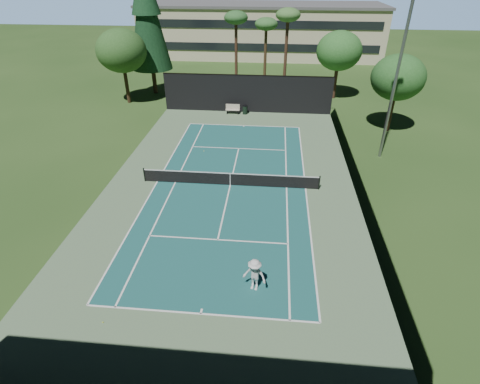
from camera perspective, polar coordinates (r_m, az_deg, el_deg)
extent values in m
plane|color=#28481B|center=(27.47, -1.49, 1.04)|extent=(160.00, 160.00, 0.00)
cube|color=#597753|center=(27.46, -1.49, 1.05)|extent=(18.00, 32.00, 0.01)
cube|color=#1A5553|center=(27.46, -1.49, 1.06)|extent=(10.97, 23.77, 0.01)
cube|color=white|center=(18.34, -6.00, -17.97)|extent=(10.97, 0.10, 0.01)
cube|color=white|center=(38.13, 0.60, 10.10)|extent=(10.97, 0.10, 0.01)
cube|color=white|center=(22.22, -3.41, -7.26)|extent=(8.23, 0.10, 0.01)
cube|color=white|center=(33.10, -0.21, 6.66)|extent=(8.23, 0.10, 0.01)
cube|color=white|center=(28.56, -12.49, 1.57)|extent=(0.10, 23.77, 0.01)
cube|color=white|center=(27.42, 9.97, 0.52)|extent=(0.10, 23.77, 0.01)
cube|color=white|center=(28.19, -9.83, 1.45)|extent=(0.10, 23.77, 0.01)
cube|color=white|center=(27.33, 7.11, 0.66)|extent=(0.10, 23.77, 0.01)
cube|color=white|center=(27.46, -1.49, 1.07)|extent=(0.10, 12.80, 0.01)
cube|color=white|center=(18.43, -5.91, -17.62)|extent=(0.10, 0.30, 0.01)
cube|color=white|center=(37.99, 0.58, 10.02)|extent=(0.10, 0.30, 0.01)
cylinder|color=black|center=(28.60, -14.37, 2.56)|extent=(0.10, 0.10, 1.10)
cylinder|color=black|center=(27.26, 11.98, 1.38)|extent=(0.10, 0.10, 1.10)
cube|color=black|center=(27.22, -1.51, 1.95)|extent=(12.80, 0.02, 0.92)
cube|color=white|center=(26.98, -1.52, 2.84)|extent=(12.80, 0.04, 0.07)
cube|color=white|center=(27.22, -1.51, 1.95)|extent=(0.05, 0.03, 0.92)
cube|color=black|center=(41.37, 1.11, 14.72)|extent=(18.00, 0.04, 4.00)
cube|color=black|center=(14.37, -9.77, -25.15)|extent=(18.00, 0.04, 4.00)
cube|color=black|center=(27.04, 17.79, 3.75)|extent=(0.04, 32.00, 4.00)
cube|color=black|center=(28.92, -19.63, 5.24)|extent=(0.04, 32.00, 4.00)
cube|color=black|center=(40.84, 1.14, 17.41)|extent=(18.00, 0.06, 0.06)
imported|color=silver|center=(18.70, 2.22, -12.52)|extent=(1.34, 1.00, 1.84)
sphere|color=#C4D02F|center=(18.97, -20.17, -18.13)|extent=(0.07, 0.07, 0.07)
sphere|color=#C3D22F|center=(28.97, -3.30, 2.81)|extent=(0.07, 0.07, 0.07)
sphere|color=#C9D430|center=(28.54, 3.51, 2.31)|extent=(0.06, 0.06, 0.06)
sphere|color=yellow|center=(32.71, -5.53, 6.22)|extent=(0.07, 0.07, 0.07)
cube|color=#C1B6A0|center=(41.24, -1.14, 12.41)|extent=(1.50, 0.45, 0.05)
cube|color=beige|center=(41.33, -1.11, 12.89)|extent=(1.50, 0.06, 0.55)
cube|color=black|center=(41.38, -1.98, 12.11)|extent=(0.06, 0.40, 0.42)
cube|color=black|center=(41.26, -0.29, 12.07)|extent=(0.06, 0.40, 0.42)
cylinder|color=black|center=(41.23, 0.77, 12.40)|extent=(0.52, 0.52, 0.90)
cylinder|color=black|center=(41.07, 0.78, 13.02)|extent=(0.56, 0.56, 0.05)
cylinder|color=#3F2C1B|center=(49.40, -12.95, 16.51)|extent=(0.50, 0.50, 3.60)
cone|color=black|center=(48.14, -14.05, 24.79)|extent=(4.80, 4.80, 12.00)
cylinder|color=#482D1E|center=(48.72, -0.59, 20.05)|extent=(0.36, 0.36, 8.55)
ellipsoid|color=#295928|center=(48.06, -0.62, 25.05)|extent=(2.80, 2.80, 1.54)
cylinder|color=#47321E|center=(50.54, 3.86, 19.88)|extent=(0.36, 0.36, 7.65)
ellipsoid|color=#2E5F2A|center=(49.92, 4.03, 24.19)|extent=(2.80, 2.80, 1.54)
cylinder|color=#492E1F|center=(47.46, 6.96, 19.81)|extent=(0.36, 0.36, 9.00)
ellipsoid|color=#3C6B30|center=(46.78, 7.34, 25.21)|extent=(2.80, 2.80, 1.54)
cylinder|color=#43281C|center=(47.63, 14.26, 15.76)|extent=(0.40, 0.40, 3.52)
ellipsoid|color=#296226|center=(46.83, 14.88, 20.08)|extent=(5.12, 5.12, 4.35)
cylinder|color=#472D1E|center=(39.16, 21.90, 10.98)|extent=(0.40, 0.40, 3.30)
ellipsoid|color=#265A23|center=(38.22, 22.95, 15.79)|extent=(4.80, 4.80, 4.08)
cylinder|color=#402D1B|center=(46.41, -16.84, 15.14)|extent=(0.40, 0.40, 3.74)
ellipsoid|color=#2A5521|center=(45.56, -17.63, 19.83)|extent=(5.44, 5.44, 4.62)
cube|color=beige|center=(70.27, 3.17, 23.30)|extent=(40.00, 12.00, 8.00)
cube|color=#59595B|center=(69.81, 3.28, 26.63)|extent=(40.50, 12.50, 0.40)
cube|color=black|center=(64.56, 2.86, 21.15)|extent=(38.00, 0.15, 1.20)
cube|color=black|center=(64.04, 2.95, 24.14)|extent=(38.00, 0.15, 1.20)
cylinder|color=gray|center=(31.87, 22.50, 14.82)|extent=(0.24, 0.24, 12.00)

